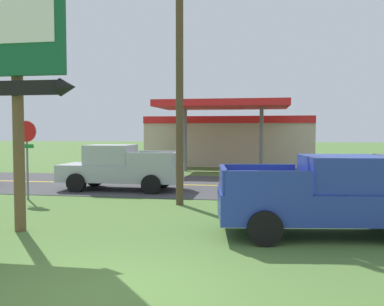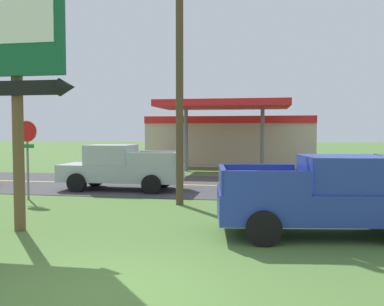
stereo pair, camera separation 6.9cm
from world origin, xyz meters
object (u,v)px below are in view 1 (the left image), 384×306
Objects in this scene: utility_pole at (180,66)px; pickup_silver_on_road at (120,168)px; stop_sign at (27,145)px; gas_station at (230,139)px; pickup_blue_parked_on_lawn at (328,196)px; motel_sign at (16,56)px.

pickup_silver_on_road is at bearing 136.58° from utility_pole.
stop_sign is 6.45m from utility_pole.
gas_station is 15.04m from pickup_silver_on_road.
gas_station is at bearing 100.80° from pickup_blue_parked_on_lawn.
gas_station is at bearing 80.78° from motel_sign.
utility_pole reaches higher than pickup_silver_on_road.
gas_station is 2.21× the size of pickup_blue_parked_on_lawn.
motel_sign is at bearing -99.22° from gas_station.
utility_pole is at bearing -43.42° from pickup_silver_on_road.
gas_station is at bearing 70.59° from stop_sign.
pickup_blue_parked_on_lawn is (10.23, -3.71, -1.06)m from stop_sign.
pickup_silver_on_road is (-0.03, 7.64, -3.48)m from motel_sign.
pickup_silver_on_road is (-3.28, 3.10, -3.83)m from utility_pole.
motel_sign is 5.85m from stop_sign.
pickup_silver_on_road is at bearing -104.02° from gas_station.
gas_station is (6.18, 17.54, -0.08)m from stop_sign.
gas_station is 2.31× the size of pickup_silver_on_road.
motel_sign is at bearing -172.94° from pickup_blue_parked_on_lawn.
stop_sign is at bearing 160.05° from pickup_blue_parked_on_lawn.
utility_pole reaches higher than motel_sign.
pickup_silver_on_road is at bearing 138.94° from pickup_blue_parked_on_lawn.
motel_sign reaches higher than pickup_silver_on_road.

